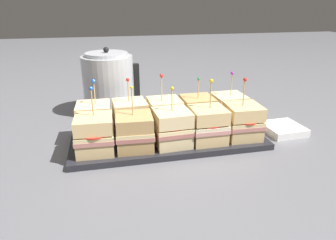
# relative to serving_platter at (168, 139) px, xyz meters

# --- Properties ---
(ground_plane) EXTENTS (6.00, 6.00, 0.00)m
(ground_plane) POSITION_rel_serving_platter_xyz_m (0.00, 0.00, -0.01)
(ground_plane) COLOR slate
(serving_platter) EXTENTS (0.58, 0.24, 0.02)m
(serving_platter) POSITION_rel_serving_platter_xyz_m (0.00, 0.00, 0.00)
(serving_platter) COLOR #232328
(serving_platter) RESTS_ON ground_plane
(sandwich_front_far_left) EXTENTS (0.11, 0.11, 0.18)m
(sandwich_front_far_left) POSITION_rel_serving_platter_xyz_m (-0.21, -0.05, 0.06)
(sandwich_front_far_left) COLOR #DBB77A
(sandwich_front_far_left) RESTS_ON serving_platter
(sandwich_front_left) EXTENTS (0.11, 0.11, 0.18)m
(sandwich_front_left) POSITION_rel_serving_platter_xyz_m (-0.11, -0.05, 0.06)
(sandwich_front_left) COLOR tan
(sandwich_front_left) RESTS_ON serving_platter
(sandwich_front_center) EXTENTS (0.11, 0.11, 0.17)m
(sandwich_front_center) POSITION_rel_serving_platter_xyz_m (0.00, -0.05, 0.06)
(sandwich_front_center) COLOR beige
(sandwich_front_center) RESTS_ON serving_platter
(sandwich_front_right) EXTENTS (0.10, 0.10, 0.19)m
(sandwich_front_right) POSITION_rel_serving_platter_xyz_m (0.11, -0.05, 0.06)
(sandwich_front_right) COLOR #DBB77A
(sandwich_front_right) RESTS_ON serving_platter
(sandwich_front_far_right) EXTENTS (0.11, 0.11, 0.18)m
(sandwich_front_far_right) POSITION_rel_serving_platter_xyz_m (0.22, -0.05, 0.06)
(sandwich_front_far_right) COLOR #DBB77A
(sandwich_front_far_right) RESTS_ON serving_platter
(sandwich_back_far_left) EXTENTS (0.11, 0.11, 0.18)m
(sandwich_back_far_left) POSITION_rel_serving_platter_xyz_m (-0.22, 0.05, 0.06)
(sandwich_back_far_left) COLOR beige
(sandwich_back_far_left) RESTS_ON serving_platter
(sandwich_back_left) EXTENTS (0.11, 0.11, 0.17)m
(sandwich_back_left) POSITION_rel_serving_platter_xyz_m (-0.11, 0.06, 0.06)
(sandwich_back_left) COLOR beige
(sandwich_back_left) RESTS_ON serving_platter
(sandwich_back_center) EXTENTS (0.11, 0.11, 0.18)m
(sandwich_back_center) POSITION_rel_serving_platter_xyz_m (-0.00, 0.05, 0.06)
(sandwich_back_center) COLOR beige
(sandwich_back_center) RESTS_ON serving_platter
(sandwich_back_right) EXTENTS (0.10, 0.11, 0.17)m
(sandwich_back_right) POSITION_rel_serving_platter_xyz_m (0.11, 0.05, 0.06)
(sandwich_back_right) COLOR tan
(sandwich_back_right) RESTS_ON serving_platter
(sandwich_back_far_right) EXTENTS (0.11, 0.11, 0.18)m
(sandwich_back_far_right) POSITION_rel_serving_platter_xyz_m (0.22, 0.05, 0.06)
(sandwich_back_far_right) COLOR beige
(sandwich_back_far_right) RESTS_ON serving_platter
(kettle_steel) EXTENTS (0.21, 0.19, 0.25)m
(kettle_steel) POSITION_rel_serving_platter_xyz_m (-0.16, 0.30, 0.10)
(kettle_steel) COLOR #B7BABF
(kettle_steel) RESTS_ON ground_plane
(napkin_stack) EXTENTS (0.12, 0.12, 0.02)m
(napkin_stack) POSITION_rel_serving_platter_xyz_m (0.38, -0.01, 0.00)
(napkin_stack) COLOR white
(napkin_stack) RESTS_ON ground_plane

